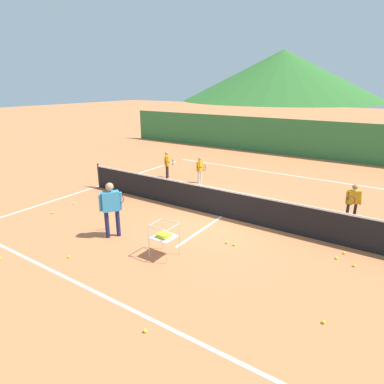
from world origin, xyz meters
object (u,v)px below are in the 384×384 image
Objects in this scene: student_0 at (167,162)px; ball_cart at (164,235)px; tennis_ball_0 at (234,245)px; student_1 at (200,168)px; tennis_ball_4 at (69,257)px; tennis_ball_10 at (74,203)px; tennis_ball_1 at (52,213)px; tennis_ball_5 at (324,322)px; tennis_ball_8 at (354,266)px; tennis_ball_7 at (0,258)px; student_2 at (353,199)px; tennis_net at (222,203)px; tennis_ball_3 at (336,258)px; tennis_ball_6 at (344,253)px; instructor at (111,205)px; tennis_ball_9 at (145,331)px; tennis_ball_2 at (227,242)px.

student_0 is 1.42× the size of ball_cart.
tennis_ball_0 is at bearing 49.84° from ball_cart.
tennis_ball_4 is (0.69, -7.45, -0.70)m from student_1.
student_0 is at bearing 108.36° from tennis_ball_4.
ball_cart is at bearing 35.82° from tennis_ball_4.
tennis_ball_4 is 4.15m from tennis_ball_10.
tennis_ball_1 and tennis_ball_5 have the same top height.
tennis_ball_8 is at bearing 29.96° from tennis_ball_4.
student_2 is at bearing 47.16° from tennis_ball_7.
tennis_ball_4 and tennis_ball_8 have the same top height.
tennis_ball_0 and tennis_ball_4 have the same top height.
tennis_net reaches higher than tennis_ball_3.
tennis_ball_8 is at bearing 5.82° from tennis_ball_10.
tennis_ball_1 is at bearing -149.03° from tennis_net.
tennis_ball_1 is at bearing -166.36° from tennis_ball_3.
tennis_ball_0 is at bearing 42.07° from tennis_ball_4.
student_0 is at bearing 142.30° from tennis_ball_0.
tennis_ball_6 and tennis_ball_10 have the same top height.
tennis_ball_3 is 1.00× the size of tennis_ball_5.
instructor is 6.58m from tennis_ball_8.
instructor is at bearing 88.75° from tennis_ball_4.
student_2 is 10.03m from tennis_ball_1.
ball_cart is 2.82m from tennis_ball_9.
ball_cart reaches higher than tennis_ball_3.
tennis_net is 177.73× the size of tennis_ball_6.
tennis_net is 5.41m from tennis_ball_5.
student_0 is 7.06m from tennis_ball_2.
tennis_ball_0 and tennis_ball_1 have the same top height.
tennis_ball_4 is (-5.77, -3.74, 0.00)m from tennis_ball_3.
tennis_ball_8 is at bearing -13.49° from tennis_net.
ball_cart reaches higher than tennis_ball_2.
tennis_net reaches higher than tennis_ball_7.
tennis_ball_0 is 1.00× the size of tennis_ball_5.
tennis_ball_2 is at bearing -50.41° from student_1.
tennis_ball_10 is at bearing -99.25° from student_0.
ball_cart is 4.22m from tennis_ball_7.
student_2 is at bearing -5.57° from student_0.
student_1 is 6.03m from tennis_ball_0.
tennis_ball_2 is 1.00× the size of tennis_ball_8.
tennis_ball_10 is at bearing 99.73° from tennis_ball_1.
tennis_net is 177.73× the size of tennis_ball_2.
tennis_ball_4 and tennis_ball_9 have the same top height.
student_0 is 18.81× the size of tennis_ball_4.
tennis_ball_0 is 0.23m from tennis_ball_2.
instructor is 1.32× the size of student_2.
tennis_ball_9 is at bearing -63.95° from student_1.
tennis_ball_6 is at bearing -84.14° from student_2.
tennis_net is 4.39m from tennis_ball_8.
tennis_ball_6 is (8.93, 2.53, 0.00)m from tennis_ball_1.
student_2 reaches higher than tennis_ball_10.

